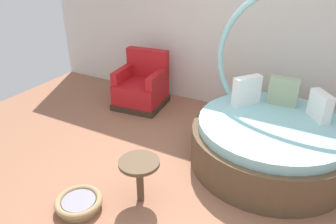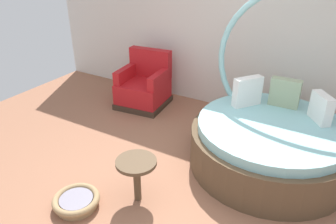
% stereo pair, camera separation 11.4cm
% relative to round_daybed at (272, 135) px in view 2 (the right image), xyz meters
% --- Properties ---
extents(ground_plane, '(8.00, 8.00, 0.02)m').
position_rel_round_daybed_xyz_m(ground_plane, '(-0.70, -1.20, -0.42)').
color(ground_plane, '#936047').
extents(back_wall, '(8.00, 0.12, 2.91)m').
position_rel_round_daybed_xyz_m(back_wall, '(-0.70, 1.34, 1.04)').
color(back_wall, silver).
rests_on(back_wall, ground_plane).
extents(round_daybed, '(1.98, 1.98, 2.16)m').
position_rel_round_daybed_xyz_m(round_daybed, '(0.00, 0.00, 0.00)').
color(round_daybed, brown).
rests_on(round_daybed, ground_plane).
extents(red_armchair, '(0.88, 0.88, 0.94)m').
position_rel_round_daybed_xyz_m(red_armchair, '(-2.38, 0.64, -0.08)').
color(red_armchair, '#38281E').
rests_on(red_armchair, ground_plane).
extents(pet_basket, '(0.51, 0.51, 0.13)m').
position_rel_round_daybed_xyz_m(pet_basket, '(-1.57, -1.87, -0.34)').
color(pet_basket, '#9E7F56').
rests_on(pet_basket, ground_plane).
extents(side_table, '(0.44, 0.44, 0.52)m').
position_rel_round_daybed_xyz_m(side_table, '(-1.07, -1.44, 0.02)').
color(side_table, brown).
rests_on(side_table, ground_plane).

